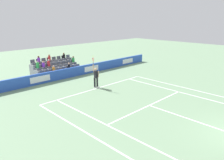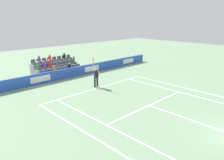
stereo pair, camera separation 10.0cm
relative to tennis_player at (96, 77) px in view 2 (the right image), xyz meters
The scene contains 11 objects.
line_baseline 1.02m from the tennis_player, 98.50° to the left, with size 10.97×0.10×0.01m, color white.
line_service 5.82m from the tennis_player, 90.36° to the left, with size 8.23×0.10×0.01m, color white.
line_centre_service 8.99m from the tennis_player, 90.23° to the left, with size 0.10×6.40×0.01m, color white.
line_singles_sideline_left 7.48m from the tennis_player, 56.61° to the left, with size 0.10×11.89×0.01m, color white.
line_singles_sideline_right 7.52m from the tennis_player, 123.86° to the left, with size 0.10×11.89×0.01m, color white.
line_doubles_sideline_left 8.30m from the tennis_player, 48.63° to the left, with size 0.10×11.89×0.01m, color white.
line_doubles_sideline_right 8.35m from the tennis_player, 131.75° to the left, with size 0.10×11.89×0.01m, color white.
line_centre_mark 1.05m from the tennis_player, 96.04° to the left, with size 0.10×0.20×0.01m, color white.
sponsor_barrier 4.50m from the tennis_player, 90.46° to the right, with size 24.51×0.22×1.00m.
tennis_player is the anchor object (origin of this frame).
stadium_stand 6.80m from the tennis_player, 90.22° to the right, with size 4.96×2.85×2.11m.
Camera 2 is at (11.65, 1.79, 5.96)m, focal length 34.36 mm.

